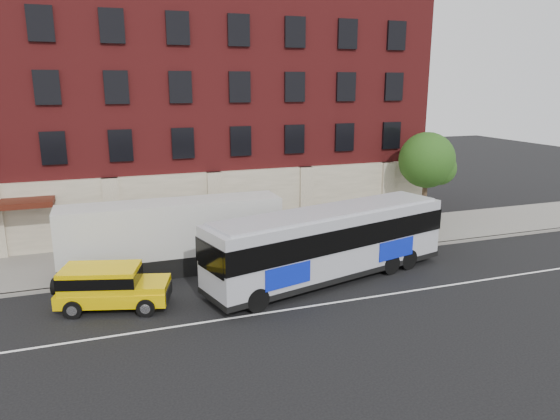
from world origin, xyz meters
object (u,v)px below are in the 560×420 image
object	(u,v)px
city_bus	(330,241)
shipping_container	(173,237)
yellow_suv	(108,285)
sign_pole	(60,259)
street_tree	(427,162)

from	to	relation	value
city_bus	shipping_container	distance (m)	7.92
yellow_suv	shipping_container	bearing A→B (deg)	47.97
sign_pole	yellow_suv	bearing A→B (deg)	-55.61
street_tree	shipping_container	bearing A→B (deg)	-170.92
yellow_suv	street_tree	bearing A→B (deg)	17.40
street_tree	yellow_suv	size ratio (longest dim) A/B	1.25
yellow_suv	shipping_container	size ratio (longest dim) A/B	0.45
street_tree	city_bus	size ratio (longest dim) A/B	0.47
city_bus	yellow_suv	bearing A→B (deg)	179.80
sign_pole	street_tree	size ratio (longest dim) A/B	0.40
yellow_suv	city_bus	bearing A→B (deg)	-0.20
city_bus	shipping_container	bearing A→B (deg)	152.70
sign_pole	city_bus	xyz separation A→B (m)	(12.29, -2.98, 0.49)
shipping_container	city_bus	bearing A→B (deg)	-27.30
city_bus	shipping_container	world-z (taller)	shipping_container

